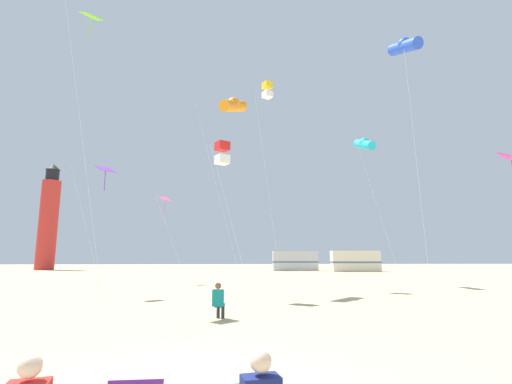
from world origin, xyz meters
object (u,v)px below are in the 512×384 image
object	(u,v)px
kite_diamond_violet	(105,173)
rv_van_cream	(355,261)
kite_flyer_standing	(219,300)
lighthouse_distant	(48,219)
kite_tube_blue	(405,46)
rv_van_silver	(295,261)
kite_tube_orange	(233,105)
kite_tube_cyan	(365,144)
kite_box_scarlet	(222,153)
kite_box_gold	(267,91)
kite_diamond_magenta	(512,162)
kite_diamond_lime	(90,28)
kite_diamond_rainbow	(165,202)

from	to	relation	value
kite_diamond_violet	rv_van_cream	bearing A→B (deg)	52.73
kite_flyer_standing	lighthouse_distant	bearing A→B (deg)	-46.65
kite_tube_blue	rv_van_silver	xyz separation A→B (m)	(-0.44, 36.03, -12.56)
kite_tube_orange	rv_van_cream	xyz separation A→B (m)	(16.93, 29.75, -9.63)
kite_flyer_standing	kite_tube_cyan	xyz separation A→B (m)	(10.53, 14.67, 9.85)
kite_box_scarlet	rv_van_silver	bearing A→B (deg)	74.95
kite_tube_orange	rv_van_silver	distance (m)	36.29
kite_box_gold	rv_van_cream	xyz separation A→B (m)	(14.50, 26.13, -12.31)
kite_diamond_magenta	kite_tube_cyan	xyz separation A→B (m)	(-0.89, 13.55, 4.81)
rv_van_silver	rv_van_cream	bearing A→B (deg)	-24.66
kite_flyer_standing	kite_box_scarlet	world-z (taller)	kite_box_scarlet
kite_box_scarlet	kite_diamond_magenta	world-z (taller)	kite_box_scarlet
kite_box_scarlet	kite_tube_cyan	xyz separation A→B (m)	(10.62, 8.69, 3.32)
kite_tube_orange	kite_diamond_lime	bearing A→B (deg)	-142.43
kite_box_scarlet	kite_diamond_violet	size ratio (longest dim) A/B	1.13
kite_diamond_rainbow	kite_diamond_magenta	world-z (taller)	kite_diamond_rainbow
kite_box_gold	kite_box_scarlet	size ratio (longest dim) A/B	1.85
kite_box_gold	rv_van_silver	distance (m)	33.25
kite_diamond_magenta	lighthouse_distant	size ratio (longest dim) A/B	0.36
kite_tube_cyan	rv_van_cream	distance (m)	26.75
kite_box_scarlet	kite_diamond_rainbow	size ratio (longest dim) A/B	1.15
rv_van_silver	kite_tube_orange	bearing A→B (deg)	-102.51
kite_flyer_standing	kite_tube_blue	size ratio (longest dim) A/B	0.08
kite_tube_blue	kite_diamond_magenta	bearing A→B (deg)	-78.54
kite_diamond_violet	kite_diamond_lime	bearing A→B (deg)	-88.29
kite_tube_cyan	rv_van_silver	xyz separation A→B (m)	(-0.70, 28.17, -9.08)
kite_diamond_lime	rv_van_cream	distance (m)	43.62
kite_diamond_rainbow	kite_diamond_violet	bearing A→B (deg)	-99.36
kite_box_gold	kite_diamond_violet	xyz separation A→B (m)	(-9.27, -5.11, -7.30)
kite_box_gold	kite_tube_cyan	size ratio (longest dim) A/B	1.28
kite_tube_cyan	kite_diamond_violet	xyz separation A→B (m)	(-16.90, -7.04, -4.07)
kite_diamond_rainbow	kite_diamond_magenta	bearing A→B (deg)	-45.09
kite_tube_cyan	kite_box_gold	bearing A→B (deg)	-165.80
kite_tube_orange	kite_diamond_rainbow	distance (m)	10.85
kite_tube_orange	kite_diamond_lime	size ratio (longest dim) A/B	0.88
kite_diamond_lime	rv_van_cream	xyz separation A→B (m)	(23.67, 34.92, -11.09)
rv_van_silver	kite_box_gold	bearing A→B (deg)	-99.96
kite_tube_orange	rv_van_cream	distance (m)	35.56
kite_diamond_violet	kite_box_scarlet	bearing A→B (deg)	-14.73
kite_tube_blue	lighthouse_distant	world-z (taller)	lighthouse_distant
kite_diamond_lime	rv_van_silver	distance (m)	43.53
kite_tube_cyan	rv_van_silver	bearing A→B (deg)	91.42
kite_box_gold	kite_diamond_lime	size ratio (longest dim) A/B	1.07
kite_diamond_lime	kite_box_scarlet	bearing A→B (deg)	18.19
kite_tube_cyan	lighthouse_distant	size ratio (longest dim) A/B	0.67
kite_diamond_violet	rv_van_cream	world-z (taller)	kite_diamond_violet
kite_box_gold	rv_van_silver	bearing A→B (deg)	77.05
kite_box_scarlet	kite_tube_cyan	bearing A→B (deg)	39.31
kite_flyer_standing	kite_box_scarlet	distance (m)	8.86
kite_diamond_magenta	kite_flyer_standing	bearing A→B (deg)	-174.39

